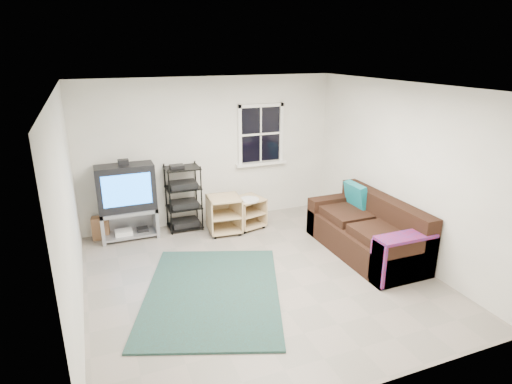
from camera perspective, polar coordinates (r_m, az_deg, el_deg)
name	(u,v)px	position (r m, az deg, el deg)	size (l,w,h in m)	color
room	(261,138)	(7.92, 0.63, 7.20)	(4.60, 4.62, 4.60)	gray
tv_unit	(127,195)	(7.34, -16.87, -0.45)	(0.92, 0.46, 1.36)	gray
av_rack	(184,202)	(7.56, -9.60, -1.27)	(0.58, 0.42, 1.16)	black
side_table_left	(224,213)	(7.42, -4.33, -2.78)	(0.59, 0.59, 0.64)	tan
side_table_right	(247,210)	(7.59, -1.19, -2.42)	(0.60, 0.60, 0.57)	tan
sofa	(368,232)	(6.87, 14.65, -5.24)	(0.93, 2.09, 0.95)	black
shag_rug	(212,293)	(5.77, -5.82, -13.20)	(1.71, 2.36, 0.03)	black
paper_bag	(101,228)	(7.63, -20.00, -4.52)	(0.27, 0.17, 0.38)	brown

